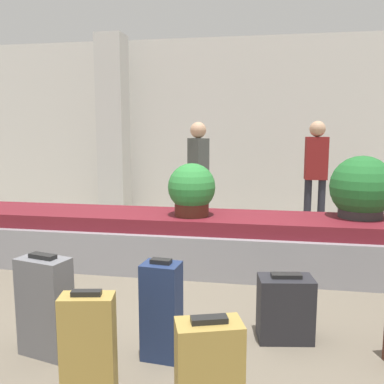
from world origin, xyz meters
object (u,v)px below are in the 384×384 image
at_px(traveler_1, 316,167).
at_px(suitcase_5, 88,344).
at_px(suitcase_3, 285,308).
at_px(potted_plant_1, 362,189).
at_px(suitcase_6, 209,374).
at_px(potted_plant_0, 192,190).
at_px(pillar, 113,125).
at_px(suitcase_2, 162,311).
at_px(traveler_0, 198,169).
at_px(suitcase_4, 45,306).

bearing_deg(traveler_1, suitcase_5, -115.30).
height_order(suitcase_3, potted_plant_1, potted_plant_1).
relative_size(suitcase_6, potted_plant_0, 1.05).
xyz_separation_m(suitcase_3, suitcase_6, (-0.43, -1.02, 0.05)).
bearing_deg(suitcase_3, potted_plant_1, 54.83).
relative_size(pillar, potted_plant_1, 4.80).
distance_m(suitcase_3, potted_plant_0, 1.87).
distance_m(suitcase_3, suitcase_6, 1.11).
height_order(suitcase_2, potted_plant_1, potted_plant_1).
distance_m(suitcase_6, traveler_0, 4.13).
xyz_separation_m(potted_plant_1, traveler_0, (-1.98, 1.29, 0.07)).
xyz_separation_m(suitcase_2, suitcase_6, (0.41, -0.61, -0.05)).
distance_m(pillar, suitcase_5, 5.77).
xyz_separation_m(suitcase_4, traveler_0, (0.49, 3.49, 0.63)).
bearing_deg(pillar, traveler_1, -15.53).
distance_m(suitcase_4, potted_plant_0, 2.15).
relative_size(pillar, suitcase_3, 6.34).
xyz_separation_m(suitcase_3, suitcase_5, (-1.15, -0.87, 0.06)).
distance_m(suitcase_2, traveler_1, 4.19).
bearing_deg(traveler_1, potted_plant_1, -84.85).
relative_size(suitcase_5, suitcase_6, 1.05).
height_order(suitcase_4, suitcase_5, suitcase_4).
distance_m(suitcase_3, suitcase_4, 1.70).
relative_size(potted_plant_1, traveler_0, 0.41).
xyz_separation_m(suitcase_6, traveler_0, (-0.71, 4.01, 0.69)).
bearing_deg(suitcase_2, suitcase_5, -119.25).
height_order(suitcase_4, suitcase_6, suitcase_4).
relative_size(suitcase_5, traveler_1, 0.38).
xyz_separation_m(suitcase_3, suitcase_4, (-1.63, -0.49, 0.10)).
distance_m(potted_plant_0, potted_plant_1, 1.81).
bearing_deg(suitcase_6, pillar, 96.45).
bearing_deg(potted_plant_1, suitcase_2, -128.38).
height_order(potted_plant_0, potted_plant_1, potted_plant_1).
bearing_deg(traveler_0, traveler_1, -112.93).
height_order(suitcase_2, suitcase_5, suitcase_2).
bearing_deg(suitcase_2, suitcase_6, -50.81).
bearing_deg(pillar, suitcase_2, -66.51).
bearing_deg(suitcase_6, traveler_1, 59.53).
relative_size(suitcase_2, traveler_0, 0.42).
bearing_deg(potted_plant_0, suitcase_2, -86.06).
distance_m(suitcase_6, traveler_1, 4.67).
height_order(suitcase_3, potted_plant_0, potted_plant_0).
xyz_separation_m(suitcase_2, traveler_0, (-0.31, 3.40, 0.64)).
bearing_deg(suitcase_6, suitcase_2, 105.25).
height_order(suitcase_4, potted_plant_1, potted_plant_1).
bearing_deg(traveler_0, suitcase_5, 140.37).
height_order(pillar, potted_plant_0, pillar).
xyz_separation_m(suitcase_3, traveler_1, (0.55, 3.49, 0.75)).
height_order(pillar, potted_plant_1, pillar).
bearing_deg(suitcase_5, potted_plant_0, 74.24).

